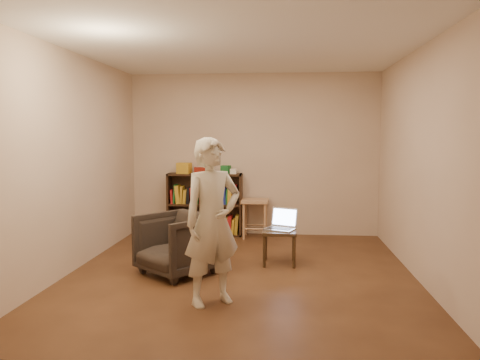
# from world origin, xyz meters

# --- Properties ---
(floor) EXTENTS (4.50, 4.50, 0.00)m
(floor) POSITION_xyz_m (0.00, 0.00, 0.00)
(floor) COLOR #412514
(floor) RESTS_ON ground
(ceiling) EXTENTS (4.50, 4.50, 0.00)m
(ceiling) POSITION_xyz_m (0.00, 0.00, 2.60)
(ceiling) COLOR white
(ceiling) RESTS_ON wall_back
(wall_back) EXTENTS (4.00, 0.00, 4.00)m
(wall_back) POSITION_xyz_m (0.00, 2.25, 1.30)
(wall_back) COLOR beige
(wall_back) RESTS_ON floor
(wall_left) EXTENTS (0.00, 4.50, 4.50)m
(wall_left) POSITION_xyz_m (-2.00, 0.00, 1.30)
(wall_left) COLOR beige
(wall_left) RESTS_ON floor
(wall_right) EXTENTS (0.00, 4.50, 4.50)m
(wall_right) POSITION_xyz_m (2.00, 0.00, 1.30)
(wall_right) COLOR beige
(wall_right) RESTS_ON floor
(bookshelf) EXTENTS (1.20, 0.30, 1.00)m
(bookshelf) POSITION_xyz_m (-0.77, 2.09, 0.44)
(bookshelf) COLOR black
(bookshelf) RESTS_ON floor
(box_yellow) EXTENTS (0.24, 0.19, 0.17)m
(box_yellow) POSITION_xyz_m (-1.11, 2.06, 1.09)
(box_yellow) COLOR gold
(box_yellow) RESTS_ON bookshelf
(red_cloth) EXTENTS (0.33, 0.27, 0.10)m
(red_cloth) POSITION_xyz_m (-0.80, 2.07, 1.05)
(red_cloth) COLOR maroon
(red_cloth) RESTS_ON bookshelf
(box_green) EXTENTS (0.16, 0.16, 0.13)m
(box_green) POSITION_xyz_m (-0.43, 2.09, 1.07)
(box_green) COLOR #1B6528
(box_green) RESTS_ON bookshelf
(box_white) EXTENTS (0.11, 0.11, 0.08)m
(box_white) POSITION_xyz_m (-0.31, 2.07, 1.04)
(box_white) COLOR white
(box_white) RESTS_ON bookshelf
(stool) EXTENTS (0.42, 0.42, 0.60)m
(stool) POSITION_xyz_m (0.04, 1.98, 0.49)
(stool) COLOR tan
(stool) RESTS_ON floor
(armchair) EXTENTS (1.08, 1.09, 0.71)m
(armchair) POSITION_xyz_m (-0.74, -0.06, 0.36)
(armchair) COLOR #2C251D
(armchair) RESTS_ON floor
(side_table) EXTENTS (0.42, 0.42, 0.43)m
(side_table) POSITION_xyz_m (0.45, 0.48, 0.36)
(side_table) COLOR black
(side_table) RESTS_ON floor
(laptop) EXTENTS (0.44, 0.42, 0.26)m
(laptop) POSITION_xyz_m (0.47, 0.55, 0.49)
(laptop) COLOR #B8B7BC
(laptop) RESTS_ON side_table
(person) EXTENTS (0.70, 0.65, 1.60)m
(person) POSITION_xyz_m (-0.18, -0.97, 0.80)
(person) COLOR beige
(person) RESTS_ON floor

